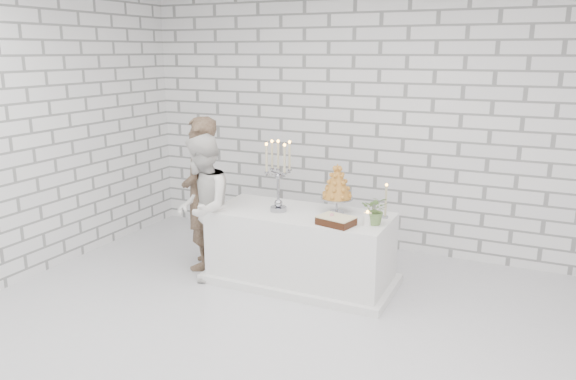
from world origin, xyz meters
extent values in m
cube|color=silver|center=(0.00, 0.00, 0.00)|extent=(6.00, 5.00, 0.01)
cube|color=white|center=(0.00, 2.50, 1.50)|extent=(6.00, 0.01, 3.00)
cube|color=white|center=(-3.00, 0.00, 1.50)|extent=(0.01, 5.00, 3.00)
cube|color=white|center=(-0.36, 1.13, 0.38)|extent=(1.80, 0.80, 0.75)
imported|color=#3A291C|center=(-1.53, 1.09, 0.83)|extent=(0.60, 0.71, 1.65)
imported|color=white|center=(-1.33, 0.83, 0.76)|extent=(0.83, 0.91, 1.51)
cube|color=black|center=(0.10, 0.90, 0.79)|extent=(0.37, 0.30, 0.08)
cylinder|color=white|center=(0.36, 1.01, 0.81)|extent=(0.08, 0.08, 0.12)
cylinder|color=#C1B78E|center=(0.45, 1.30, 0.91)|extent=(0.07, 0.07, 0.32)
imported|color=#547A44|center=(0.42, 1.06, 0.89)|extent=(0.28, 0.26, 0.28)
camera|label=1|loc=(1.74, -3.71, 2.32)|focal=34.27mm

